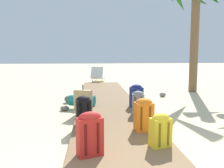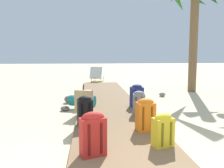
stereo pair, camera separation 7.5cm
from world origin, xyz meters
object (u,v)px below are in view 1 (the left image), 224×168
Objects in this scene: backpack_yellow at (160,129)px; palm_tree_far_right at (195,10)px; backpack_grey at (138,102)px; backpack_black at (84,110)px; suitcase_tan at (83,101)px; backpack_orange at (144,114)px; duffel_bag_teal at (82,101)px; backpack_red at (90,133)px; backpack_navy at (136,95)px; lounge_chair at (98,76)px.

backpack_yellow is 6.61m from palm_tree_far_right.
backpack_grey is at bearing -129.05° from palm_tree_far_right.
palm_tree_far_right is (4.02, 4.17, 2.70)m from backpack_black.
palm_tree_far_right reaches higher than suitcase_tan.
backpack_black is (-1.16, 1.13, 0.04)m from backpack_yellow.
backpack_orange is 1.02× the size of backpack_black.
backpack_red is at bearing -85.59° from duffel_bag_teal.
backpack_orange is at bearing -97.18° from backpack_navy.
suitcase_tan is 5.84m from palm_tree_far_right.
suitcase_tan is 1.31× the size of backpack_yellow.
palm_tree_far_right reaches higher than lounge_chair.
duffel_bag_teal is at bearing 93.46° from backpack_black.
lounge_chair reaches higher than backpack_grey.
backpack_navy is 0.77m from backpack_grey.
suitcase_tan is 1.43m from backpack_navy.
backpack_yellow is 0.87× the size of backpack_black.
duffel_bag_teal is 1.27× the size of backpack_black.
backpack_orange reaches higher than backpack_yellow.
backpack_navy is 0.97× the size of backpack_red.
duffel_bag_teal is 5.88m from lounge_chair.
backpack_black is at bearing -133.97° from palm_tree_far_right.
duffel_bag_teal is 1.25× the size of backpack_navy.
suitcase_tan reaches higher than backpack_orange.
suitcase_tan is 0.90× the size of duffel_bag_teal.
palm_tree_far_right is (2.82, 3.48, 2.72)m from backpack_grey.
backpack_black is 1.07× the size of backpack_grey.
backpack_navy is at bearing 47.94° from backpack_black.
backpack_red is at bearing -92.44° from lounge_chair.
backpack_black is at bearing 135.92° from backpack_yellow.
backpack_yellow is at bearing 11.24° from backpack_red.
backpack_navy is at bearing 18.75° from suitcase_tan.
backpack_grey is at bearing 29.96° from backpack_black.
suitcase_tan reaches higher than backpack_grey.
duffel_bag_teal is at bearing 114.44° from backpack_yellow.
backpack_grey is at bearing 88.78° from backpack_yellow.
backpack_red reaches higher than backpack_black.
backpack_grey is at bearing 62.11° from backpack_red.
backpack_grey is (1.25, -0.30, 0.02)m from suitcase_tan.
backpack_navy is 1.02× the size of backpack_black.
duffel_bag_teal is 1.66m from backpack_black.
duffel_bag_teal is at bearing -95.91° from lounge_chair.
palm_tree_far_right is (4.12, 2.52, 2.86)m from duffel_bag_teal.
lounge_chair is (0.51, 7.49, -0.05)m from backpack_black.
palm_tree_far_right reaches higher than backpack_orange.
lounge_chair reaches higher than backpack_red.
suitcase_tan is 1.00m from backpack_black.
backpack_red is (0.18, -2.32, 0.05)m from suitcase_tan.
backpack_orange is 0.14× the size of palm_tree_far_right.
backpack_black is at bearing -150.04° from backpack_grey.
backpack_grey is at bearing -98.33° from backpack_navy.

